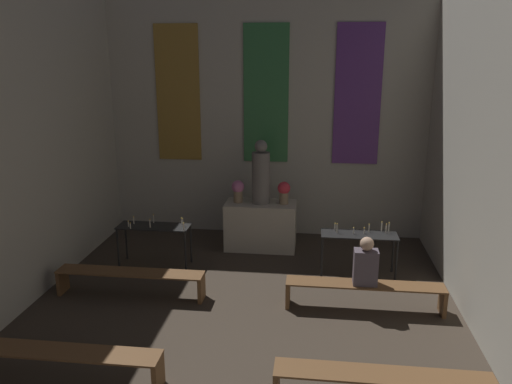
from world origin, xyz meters
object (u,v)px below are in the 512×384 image
(pew_back_left, at_px, (130,277))
(person_seated, at_px, (366,263))
(flower_vase_right, at_px, (284,191))
(candle_rack_left, at_px, (154,231))
(altar, at_px, (261,225))
(pew_second_right, at_px, (383,382))
(pew_second_left, at_px, (62,358))
(statue, at_px, (261,175))
(flower_vase_left, at_px, (238,190))
(candle_rack_right, at_px, (359,239))
(pew_back_right, at_px, (364,290))

(pew_back_left, xyz_separation_m, person_seated, (3.72, -0.00, 0.44))
(flower_vase_right, relative_size, candle_rack_left, 0.34)
(altar, distance_m, pew_second_right, 4.97)
(pew_second_left, relative_size, pew_second_right, 1.00)
(statue, xyz_separation_m, pew_back_left, (-1.86, -2.36, -1.20))
(flower_vase_left, xyz_separation_m, candle_rack_left, (-1.40, -1.10, -0.53))
(statue, relative_size, pew_second_right, 0.53)
(flower_vase_right, height_order, pew_second_right, flower_vase_right)
(person_seated, bearing_deg, candle_rack_right, 89.75)
(candle_rack_right, height_order, pew_back_left, candle_rack_right)
(flower_vase_right, bearing_deg, candle_rack_right, -37.83)
(statue, relative_size, pew_back_left, 0.53)
(pew_second_right, distance_m, pew_back_right, 2.25)
(flower_vase_left, bearing_deg, flower_vase_right, 0.00)
(candle_rack_right, relative_size, person_seated, 1.76)
(altar, distance_m, pew_back_right, 3.01)
(pew_second_right, height_order, pew_back_right, same)
(candle_rack_right, bearing_deg, statue, 149.64)
(flower_vase_left, xyz_separation_m, pew_second_right, (2.32, -4.61, -0.88))
(flower_vase_right, bearing_deg, person_seated, -59.30)
(pew_second_right, xyz_separation_m, person_seated, (-0.01, 2.25, 0.44))
(candle_rack_right, relative_size, pew_back_left, 0.55)
(altar, relative_size, flower_vase_left, 3.16)
(statue, xyz_separation_m, flower_vase_left, (-0.46, -0.00, -0.32))
(pew_back_right, bearing_deg, candle_rack_left, 161.27)
(altar, bearing_deg, pew_back_left, -128.34)
(flower_vase_right, bearing_deg, statue, 180.00)
(pew_back_left, bearing_deg, person_seated, -0.00)
(pew_second_left, bearing_deg, flower_vase_right, 63.26)
(statue, bearing_deg, candle_rack_right, -30.36)
(flower_vase_left, relative_size, pew_second_right, 0.19)
(candle_rack_left, distance_m, pew_back_right, 3.95)
(pew_back_right, bearing_deg, pew_second_left, -148.87)
(pew_back_left, bearing_deg, pew_second_right, -31.13)
(statue, bearing_deg, flower_vase_left, -180.00)
(pew_back_left, bearing_deg, statue, 51.66)
(statue, distance_m, flower_vase_right, 0.56)
(altar, height_order, pew_second_right, altar)
(candle_rack_left, relative_size, person_seated, 1.76)
(person_seated, bearing_deg, pew_second_left, -148.83)
(pew_second_left, height_order, person_seated, person_seated)
(candle_rack_right, height_order, pew_second_left, candle_rack_right)
(statue, relative_size, person_seated, 1.68)
(pew_second_right, bearing_deg, person_seated, 90.16)
(pew_second_left, bearing_deg, pew_second_right, 0.00)
(flower_vase_left, distance_m, flower_vase_right, 0.92)
(flower_vase_right, bearing_deg, pew_second_right, -73.03)
(altar, distance_m, pew_back_left, 3.01)
(flower_vase_left, bearing_deg, pew_back_right, -45.43)
(flower_vase_left, height_order, candle_rack_left, flower_vase_left)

